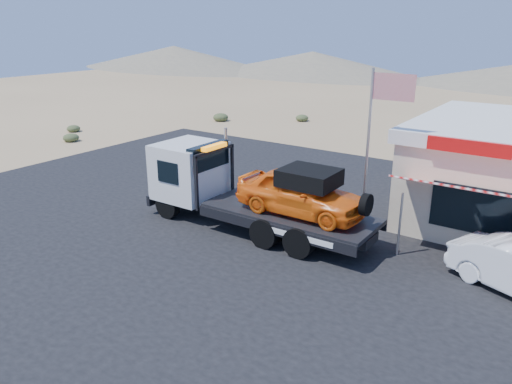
% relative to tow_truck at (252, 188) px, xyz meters
% --- Properties ---
extents(ground, '(120.00, 120.00, 0.00)m').
position_rel_tow_truck_xyz_m(ground, '(-1.12, -2.40, -1.63)').
color(ground, '#947854').
rests_on(ground, ground).
extents(asphalt_lot, '(32.00, 24.00, 0.02)m').
position_rel_tow_truck_xyz_m(asphalt_lot, '(0.88, 0.60, -1.62)').
color(asphalt_lot, black).
rests_on(asphalt_lot, ground).
extents(tow_truck, '(9.04, 2.68, 3.02)m').
position_rel_tow_truck_xyz_m(tow_truck, '(0.00, 0.00, 0.00)').
color(tow_truck, black).
rests_on(tow_truck, asphalt_lot).
extents(flagpole, '(1.55, 0.10, 6.00)m').
position_rel_tow_truck_xyz_m(flagpole, '(3.81, 2.10, 2.14)').
color(flagpole, '#99999E').
rests_on(flagpole, asphalt_lot).
extents(desert_scrub, '(23.56, 33.34, 0.70)m').
position_rel_tow_truck_xyz_m(desert_scrub, '(-16.41, 5.29, -1.33)').
color(desert_scrub, '#374726').
rests_on(desert_scrub, ground).
extents(distant_hills, '(126.00, 48.00, 4.20)m').
position_rel_tow_truck_xyz_m(distant_hills, '(-10.89, 52.75, 0.26)').
color(distant_hills, '#726B59').
rests_on(distant_hills, ground).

